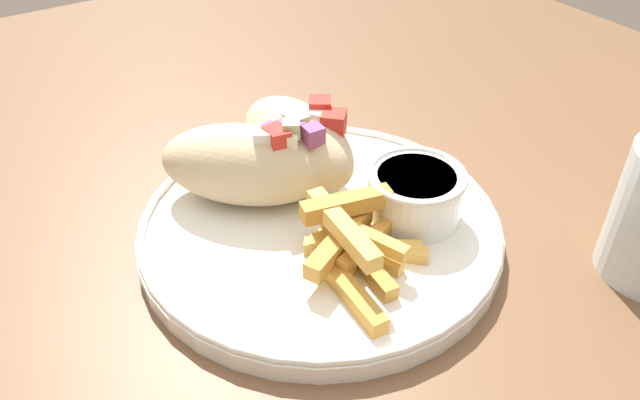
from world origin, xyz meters
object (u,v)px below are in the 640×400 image
at_px(pita_sandwich_near, 246,163).
at_px(fries_pile, 354,244).
at_px(sauce_ramekin, 415,192).
at_px(pita_sandwich_far, 298,142).
at_px(plate, 320,226).

bearing_deg(pita_sandwich_near, fries_pile, -33.16).
bearing_deg(sauce_ramekin, fries_pile, -76.73).
height_order(pita_sandwich_far, sauce_ramekin, pita_sandwich_far).
distance_m(plate, pita_sandwich_far, 0.07).
height_order(pita_sandwich_near, sauce_ramekin, pita_sandwich_near).
bearing_deg(fries_pile, sauce_ramekin, 103.27).
bearing_deg(plate, pita_sandwich_near, -151.81).
bearing_deg(plate, sauce_ramekin, 62.14).
xyz_separation_m(pita_sandwich_near, pita_sandwich_far, (-0.00, 0.05, 0.00)).
bearing_deg(fries_pile, pita_sandwich_near, -166.17).
xyz_separation_m(pita_sandwich_far, fries_pile, (0.11, -0.02, -0.02)).
bearing_deg(pita_sandwich_far, pita_sandwich_near, -90.13).
xyz_separation_m(pita_sandwich_near, fries_pile, (0.10, 0.03, -0.02)).
bearing_deg(pita_sandwich_near, plate, -18.81).
relative_size(plate, pita_sandwich_near, 1.95).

